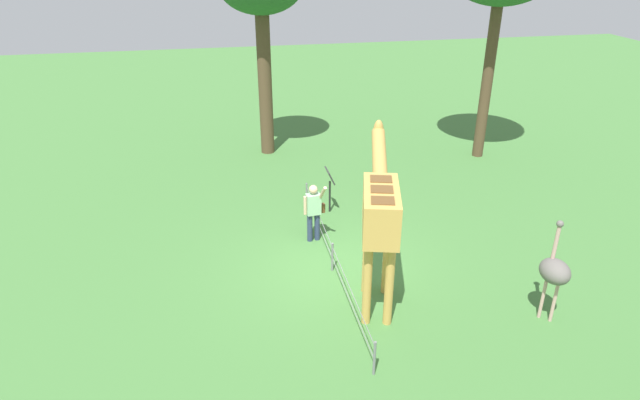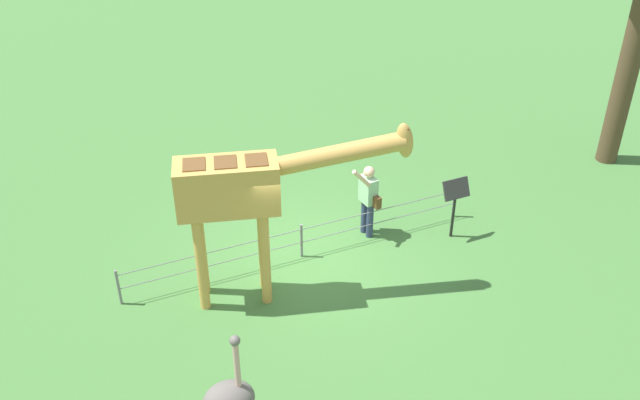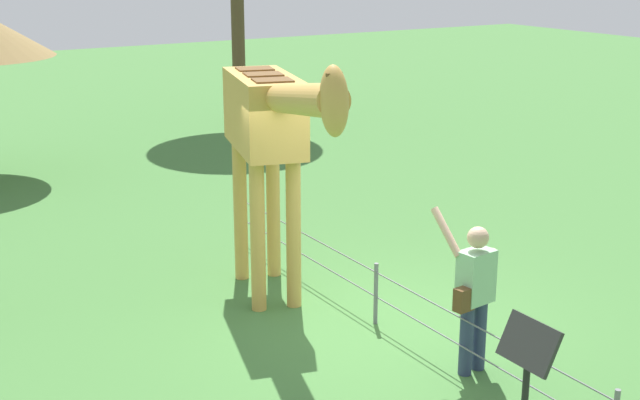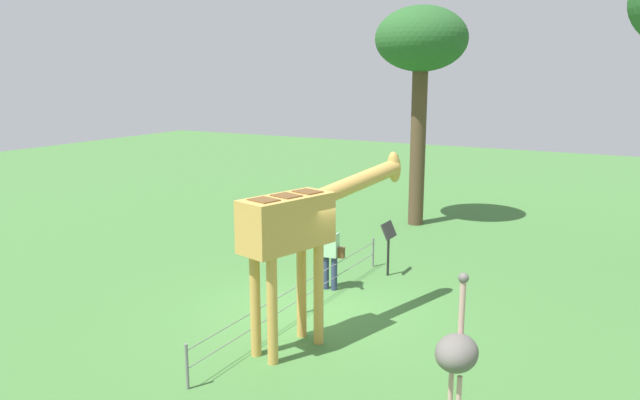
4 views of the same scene
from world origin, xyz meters
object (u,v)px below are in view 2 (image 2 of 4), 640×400
visitor (368,197)px  ostrich (229,400)px  info_sign (455,197)px  giraffe (249,191)px

visitor → ostrich: ostrich is taller
ostrich → info_sign: ostrich is taller
giraffe → info_sign: size_ratio=3.01×
giraffe → visitor: size_ratio=2.31×
visitor → ostrich: size_ratio=0.76×
visitor → ostrich: bearing=-135.3°
giraffe → ostrich: size_ratio=1.77×
giraffe → ostrich: bearing=-114.1°
ostrich → info_sign: (5.71, 3.36, -0.23)m
ostrich → info_sign: 6.63m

